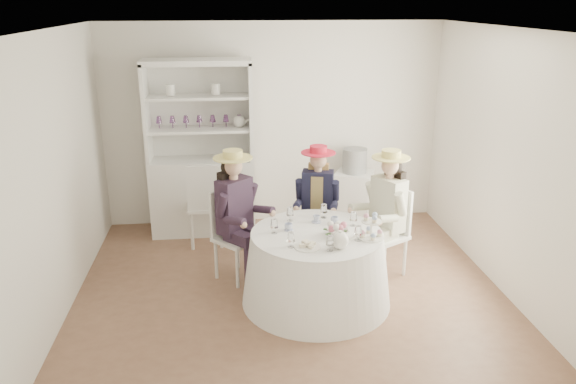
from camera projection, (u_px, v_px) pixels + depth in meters
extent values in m
plane|color=brown|center=(289.00, 286.00, 6.11)|extent=(4.50, 4.50, 0.00)
plane|color=white|center=(289.00, 28.00, 5.23)|extent=(4.50, 4.50, 0.00)
plane|color=white|center=(273.00, 125.00, 7.55)|extent=(4.50, 0.00, 4.50)
plane|color=white|center=(321.00, 251.00, 3.79)|extent=(4.50, 0.00, 4.50)
plane|color=white|center=(59.00, 174.00, 5.44)|extent=(0.00, 4.50, 4.50)
plane|color=white|center=(501.00, 161.00, 5.90)|extent=(0.00, 4.50, 4.50)
cone|color=white|center=(316.00, 268.00, 5.70)|extent=(1.52, 1.52, 0.74)
cylinder|color=white|center=(317.00, 234.00, 5.57)|extent=(1.32, 1.32, 0.02)
cube|color=silver|center=(203.00, 195.00, 7.40)|extent=(1.35, 0.54, 1.00)
cube|color=silver|center=(200.00, 108.00, 7.25)|extent=(1.34, 0.08, 1.23)
cube|color=silver|center=(196.00, 62.00, 6.84)|extent=(1.35, 0.54, 0.07)
cube|color=silver|center=(146.00, 113.00, 6.97)|extent=(0.06, 0.50, 1.23)
cube|color=silver|center=(250.00, 111.00, 7.10)|extent=(0.06, 0.50, 1.23)
cube|color=silver|center=(200.00, 129.00, 7.11)|extent=(1.26, 0.48, 0.03)
cube|color=silver|center=(198.00, 97.00, 6.98)|extent=(1.26, 0.48, 0.03)
sphere|color=white|center=(239.00, 121.00, 7.13)|extent=(0.16, 0.16, 0.16)
cube|color=silver|center=(353.00, 198.00, 7.71)|extent=(0.62, 0.62, 0.74)
cylinder|color=black|center=(355.00, 161.00, 7.54)|extent=(0.43, 0.43, 0.33)
cube|color=silver|center=(237.00, 239.00, 6.15)|extent=(0.59, 0.59, 0.04)
cylinder|color=silver|center=(237.00, 268.00, 6.00)|extent=(0.04, 0.04, 0.46)
cylinder|color=silver|center=(259.00, 258.00, 6.24)|extent=(0.04, 0.04, 0.46)
cylinder|color=silver|center=(216.00, 259.00, 6.21)|extent=(0.04, 0.04, 0.46)
cylinder|color=silver|center=(238.00, 250.00, 6.45)|extent=(0.04, 0.04, 0.46)
cube|color=silver|center=(224.00, 211.00, 6.17)|extent=(0.31, 0.29, 0.52)
cube|color=black|center=(234.00, 206.00, 6.03)|extent=(0.42, 0.41, 0.60)
cube|color=black|center=(239.00, 238.00, 5.98)|extent=(0.34, 0.35, 0.13)
cylinder|color=black|center=(249.00, 268.00, 5.99)|extent=(0.10, 0.10, 0.48)
cylinder|color=black|center=(222.00, 205.00, 5.83)|extent=(0.19, 0.20, 0.29)
cube|color=black|center=(251.00, 232.00, 6.11)|extent=(0.34, 0.35, 0.13)
cylinder|color=black|center=(261.00, 262.00, 6.12)|extent=(0.10, 0.10, 0.48)
cylinder|color=black|center=(251.00, 195.00, 6.14)|extent=(0.19, 0.20, 0.29)
cylinder|color=#D8A889|center=(233.00, 177.00, 5.93)|extent=(0.09, 0.09, 0.08)
sphere|color=#D8A889|center=(233.00, 167.00, 5.89)|extent=(0.20, 0.20, 0.20)
sphere|color=black|center=(230.00, 167.00, 5.92)|extent=(0.20, 0.20, 0.20)
cube|color=black|center=(228.00, 188.00, 6.03)|extent=(0.24, 0.23, 0.40)
cylinder|color=#D6C568|center=(233.00, 158.00, 5.86)|extent=(0.42, 0.42, 0.01)
cylinder|color=#D6C568|center=(233.00, 154.00, 5.85)|extent=(0.21, 0.21, 0.08)
cube|color=silver|center=(317.00, 224.00, 6.61)|extent=(0.48, 0.48, 0.04)
cylinder|color=silver|center=(302.00, 247.00, 6.56)|extent=(0.04, 0.04, 0.43)
cylinder|color=silver|center=(329.00, 248.00, 6.51)|extent=(0.04, 0.04, 0.43)
cylinder|color=silver|center=(305.00, 236.00, 6.85)|extent=(0.04, 0.04, 0.43)
cylinder|color=silver|center=(331.00, 237.00, 6.81)|extent=(0.04, 0.04, 0.43)
cube|color=silver|center=(319.00, 198.00, 6.69)|extent=(0.37, 0.12, 0.49)
cube|color=black|center=(318.00, 195.00, 6.51)|extent=(0.39, 0.28, 0.57)
cube|color=tan|center=(318.00, 195.00, 6.51)|extent=(0.19, 0.24, 0.49)
cube|color=black|center=(308.00, 221.00, 6.48)|extent=(0.21, 0.36, 0.12)
cylinder|color=black|center=(307.00, 250.00, 6.45)|extent=(0.10, 0.10, 0.45)
cylinder|color=black|center=(300.00, 189.00, 6.48)|extent=(0.13, 0.19, 0.27)
cube|color=black|center=(324.00, 222.00, 6.46)|extent=(0.21, 0.36, 0.12)
cylinder|color=black|center=(322.00, 251.00, 6.43)|extent=(0.10, 0.10, 0.45)
cylinder|color=black|center=(335.00, 191.00, 6.42)|extent=(0.13, 0.19, 0.27)
cylinder|color=#D8A889|center=(318.00, 169.00, 6.41)|extent=(0.09, 0.09, 0.08)
sphere|color=#D8A889|center=(318.00, 160.00, 6.37)|extent=(0.19, 0.19, 0.19)
sphere|color=tan|center=(318.00, 160.00, 6.42)|extent=(0.19, 0.19, 0.19)
cube|color=tan|center=(318.00, 179.00, 6.53)|extent=(0.25, 0.13, 0.38)
cylinder|color=red|center=(318.00, 153.00, 6.34)|extent=(0.39, 0.39, 0.01)
cylinder|color=red|center=(318.00, 149.00, 6.33)|extent=(0.20, 0.20, 0.08)
cube|color=silver|center=(385.00, 236.00, 6.23)|extent=(0.56, 0.56, 0.04)
cylinder|color=silver|center=(363.00, 254.00, 6.34)|extent=(0.04, 0.04, 0.45)
cylinder|color=silver|center=(384.00, 265.00, 6.09)|extent=(0.04, 0.04, 0.45)
cylinder|color=silver|center=(383.00, 247.00, 6.53)|extent=(0.04, 0.04, 0.45)
cylinder|color=silver|center=(405.00, 257.00, 6.28)|extent=(0.04, 0.04, 0.45)
cube|color=silver|center=(398.00, 209.00, 6.25)|extent=(0.22, 0.35, 0.51)
cube|color=beige|center=(388.00, 204.00, 6.12)|extent=(0.36, 0.42, 0.60)
cube|color=beige|center=(371.00, 229.00, 6.21)|extent=(0.37, 0.29, 0.12)
cylinder|color=beige|center=(361.00, 258.00, 6.23)|extent=(0.10, 0.10, 0.47)
cylinder|color=beige|center=(372.00, 193.00, 6.24)|extent=(0.20, 0.17, 0.28)
cube|color=beige|center=(383.00, 235.00, 6.07)|extent=(0.37, 0.29, 0.12)
cylinder|color=beige|center=(372.00, 264.00, 6.09)|extent=(0.10, 0.10, 0.47)
cylinder|color=beige|center=(400.00, 204.00, 5.91)|extent=(0.20, 0.17, 0.28)
cylinder|color=#D8A889|center=(390.00, 176.00, 6.02)|extent=(0.09, 0.09, 0.08)
sphere|color=#D8A889|center=(390.00, 166.00, 5.98)|extent=(0.20, 0.20, 0.20)
sphere|color=black|center=(393.00, 167.00, 6.01)|extent=(0.20, 0.20, 0.20)
cube|color=black|center=(394.00, 187.00, 6.11)|extent=(0.19, 0.25, 0.39)
cylinder|color=#D6C568|center=(391.00, 158.00, 5.95)|extent=(0.41, 0.41, 0.01)
cylinder|color=#D6C568|center=(391.00, 154.00, 5.94)|extent=(0.21, 0.21, 0.08)
cube|color=silver|center=(205.00, 206.00, 7.03)|extent=(0.47, 0.47, 0.04)
cylinder|color=silver|center=(220.00, 219.00, 7.30)|extent=(0.04, 0.04, 0.49)
cylinder|color=silver|center=(192.00, 221.00, 7.25)|extent=(0.04, 0.04, 0.49)
cylinder|color=silver|center=(221.00, 229.00, 6.97)|extent=(0.04, 0.04, 0.49)
cylinder|color=silver|center=(192.00, 231.00, 6.92)|extent=(0.04, 0.04, 0.49)
cube|color=silver|center=(204.00, 188.00, 6.74)|extent=(0.43, 0.06, 0.56)
imported|color=white|center=(289.00, 227.00, 5.62)|extent=(0.08, 0.08, 0.06)
imported|color=white|center=(316.00, 219.00, 5.82)|extent=(0.09, 0.09, 0.07)
imported|color=white|center=(335.00, 221.00, 5.79)|extent=(0.09, 0.09, 0.06)
imported|color=white|center=(338.00, 232.00, 5.52)|extent=(0.21, 0.21, 0.05)
sphere|color=#D76B87|center=(342.00, 227.00, 5.48)|extent=(0.07, 0.07, 0.07)
sphere|color=white|center=(339.00, 226.00, 5.52)|extent=(0.07, 0.07, 0.07)
sphere|color=#D76B87|center=(333.00, 226.00, 5.52)|extent=(0.07, 0.07, 0.07)
sphere|color=white|center=(330.00, 227.00, 5.49)|extent=(0.07, 0.07, 0.07)
sphere|color=#D76B87|center=(331.00, 229.00, 5.44)|extent=(0.07, 0.07, 0.07)
sphere|color=white|center=(336.00, 230.00, 5.42)|extent=(0.07, 0.07, 0.07)
sphere|color=#D76B87|center=(340.00, 229.00, 5.43)|extent=(0.07, 0.07, 0.07)
sphere|color=white|center=(340.00, 240.00, 5.21)|extent=(0.17, 0.17, 0.17)
cylinder|color=white|center=(351.00, 239.00, 5.22)|extent=(0.10, 0.03, 0.08)
cylinder|color=white|center=(340.00, 232.00, 5.19)|extent=(0.04, 0.04, 0.02)
cylinder|color=white|center=(307.00, 247.00, 5.24)|extent=(0.25, 0.25, 0.01)
cube|color=beige|center=(303.00, 246.00, 5.21)|extent=(0.06, 0.04, 0.03)
cube|color=beige|center=(307.00, 243.00, 5.23)|extent=(0.07, 0.05, 0.03)
cube|color=beige|center=(312.00, 243.00, 5.26)|extent=(0.07, 0.06, 0.03)
cube|color=beige|center=(305.00, 242.00, 5.27)|extent=(0.07, 0.07, 0.03)
cube|color=beige|center=(311.00, 246.00, 5.20)|extent=(0.06, 0.07, 0.03)
cylinder|color=white|center=(371.00, 237.00, 5.45)|extent=(0.26, 0.26, 0.01)
cylinder|color=white|center=(371.00, 230.00, 5.43)|extent=(0.02, 0.02, 0.17)
cylinder|color=white|center=(372.00, 221.00, 5.40)|extent=(0.19, 0.19, 0.01)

